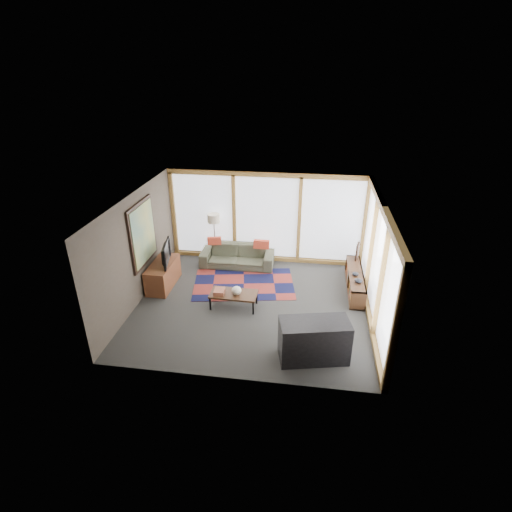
# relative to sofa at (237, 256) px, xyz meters

# --- Properties ---
(ground) EXTENTS (5.50, 5.50, 0.00)m
(ground) POSITION_rel_sofa_xyz_m (0.76, -1.95, -0.30)
(ground) COLOR #292927
(ground) RESTS_ON ground
(room_envelope) EXTENTS (5.52, 5.02, 2.62)m
(room_envelope) POSITION_rel_sofa_xyz_m (1.25, -1.39, 1.24)
(room_envelope) COLOR #43392E
(room_envelope) RESTS_ON ground
(rug) EXTENTS (2.82, 2.07, 0.01)m
(rug) POSITION_rel_sofa_xyz_m (0.36, -1.02, -0.29)
(rug) COLOR maroon
(rug) RESTS_ON ground
(sofa) EXTENTS (2.05, 0.83, 0.60)m
(sofa) POSITION_rel_sofa_xyz_m (0.00, 0.00, 0.00)
(sofa) COLOR #363B2C
(sofa) RESTS_ON ground
(pillow_left) EXTENTS (0.41, 0.20, 0.21)m
(pillow_left) POSITION_rel_sofa_xyz_m (-0.66, 0.05, 0.40)
(pillow_left) COLOR #B63B25
(pillow_left) RESTS_ON sofa
(pillow_right) EXTENTS (0.43, 0.13, 0.24)m
(pillow_right) POSITION_rel_sofa_xyz_m (0.68, -0.02, 0.42)
(pillow_right) COLOR #B63B25
(pillow_right) RESTS_ON sofa
(floor_lamp) EXTENTS (0.35, 0.35, 1.41)m
(floor_lamp) POSITION_rel_sofa_xyz_m (-0.71, 0.29, 0.41)
(floor_lamp) COLOR #312116
(floor_lamp) RESTS_ON ground
(coffee_table) EXTENTS (1.11, 0.58, 0.36)m
(coffee_table) POSITION_rel_sofa_xyz_m (0.31, -2.10, -0.12)
(coffee_table) COLOR #331D14
(coffee_table) RESTS_ON ground
(book_stack) EXTENTS (0.25, 0.31, 0.10)m
(book_stack) POSITION_rel_sofa_xyz_m (-0.02, -2.15, 0.12)
(book_stack) COLOR #984F37
(book_stack) RESTS_ON coffee_table
(vase) EXTENTS (0.26, 0.26, 0.20)m
(vase) POSITION_rel_sofa_xyz_m (0.38, -2.13, 0.17)
(vase) COLOR silver
(vase) RESTS_ON coffee_table
(bookshelf) EXTENTS (0.36, 1.97, 0.49)m
(bookshelf) POSITION_rel_sofa_xyz_m (3.19, -0.88, -0.05)
(bookshelf) COLOR #331D14
(bookshelf) RESTS_ON ground
(bowl_a) EXTENTS (0.23, 0.23, 0.10)m
(bowl_a) POSITION_rel_sofa_xyz_m (3.20, -1.39, 0.24)
(bowl_a) COLOR black
(bowl_a) RESTS_ON bookshelf
(bowl_b) EXTENTS (0.18, 0.18, 0.08)m
(bowl_b) POSITION_rel_sofa_xyz_m (3.15, -1.05, 0.23)
(bowl_b) COLOR black
(bowl_b) RESTS_ON bookshelf
(shelf_picture) EXTENTS (0.12, 0.33, 0.44)m
(shelf_picture) POSITION_rel_sofa_xyz_m (3.26, -0.10, 0.41)
(shelf_picture) COLOR black
(shelf_picture) RESTS_ON bookshelf
(tv_console) EXTENTS (0.53, 1.27, 0.64)m
(tv_console) POSITION_rel_sofa_xyz_m (-1.68, -1.38, 0.02)
(tv_console) COLOR brown
(tv_console) RESTS_ON ground
(television) EXTENTS (0.31, 0.94, 0.54)m
(television) POSITION_rel_sofa_xyz_m (-1.63, -1.34, 0.61)
(television) COLOR black
(television) RESTS_ON tv_console
(bar_counter) EXTENTS (1.42, 0.89, 0.84)m
(bar_counter) POSITION_rel_sofa_xyz_m (2.19, -3.66, 0.12)
(bar_counter) COLOR black
(bar_counter) RESTS_ON ground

